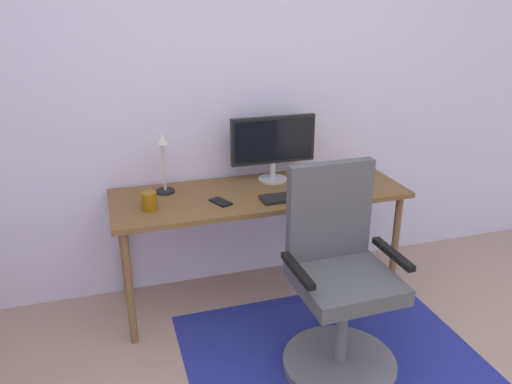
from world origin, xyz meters
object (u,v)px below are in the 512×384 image
at_px(coffee_cup, 149,201).
at_px(monitor, 273,143).
at_px(desk, 260,202).
at_px(desk_lamp, 163,157).
at_px(keyboard, 297,196).
at_px(office_chair, 339,293).
at_px(cell_phone, 221,202).
at_px(computer_mouse, 345,188).

bearing_deg(coffee_cup, monitor, 17.17).
height_order(desk, desk_lamp, desk_lamp).
xyz_separation_m(monitor, keyboard, (0.04, -0.32, -0.23)).
xyz_separation_m(desk, monitor, (0.14, 0.16, 0.31)).
xyz_separation_m(desk, coffee_cup, (-0.65, -0.08, 0.12)).
distance_m(coffee_cup, office_chair, 1.11).
bearing_deg(desk_lamp, coffee_cup, -116.72).
bearing_deg(desk_lamp, monitor, 1.09).
height_order(coffee_cup, office_chair, office_chair).
height_order(coffee_cup, cell_phone, coffee_cup).
xyz_separation_m(computer_mouse, desk_lamp, (-1.03, 0.28, 0.20)).
xyz_separation_m(keyboard, cell_phone, (-0.44, 0.06, -0.00)).
distance_m(cell_phone, desk_lamp, 0.43).
xyz_separation_m(coffee_cup, cell_phone, (0.39, -0.02, -0.04)).
distance_m(monitor, keyboard, 0.40).
distance_m(desk, coffee_cup, 0.67).
distance_m(desk, cell_phone, 0.29).
bearing_deg(cell_phone, coffee_cup, 154.70).
distance_m(keyboard, office_chair, 0.64).
bearing_deg(coffee_cup, computer_mouse, -2.55).
bearing_deg(desk, computer_mouse, -15.31).
bearing_deg(desk, office_chair, -75.33).
height_order(monitor, keyboard, monitor).
distance_m(keyboard, coffee_cup, 0.83).
bearing_deg(keyboard, cell_phone, 172.86).
height_order(desk, keyboard, keyboard).
height_order(keyboard, office_chair, office_chair).
distance_m(desk, computer_mouse, 0.52).
xyz_separation_m(computer_mouse, coffee_cup, (-1.14, 0.05, 0.03)).
bearing_deg(cell_phone, monitor, 11.30).
bearing_deg(keyboard, desk_lamp, 156.68).
relative_size(coffee_cup, cell_phone, 0.70).
bearing_deg(monitor, cell_phone, -146.50).
distance_m(monitor, desk_lamp, 0.67).
xyz_separation_m(monitor, computer_mouse, (0.35, -0.29, -0.23)).
distance_m(monitor, computer_mouse, 0.51).
xyz_separation_m(desk, office_chair, (0.19, -0.72, -0.23)).
bearing_deg(office_chair, desk, 103.52).
bearing_deg(monitor, office_chair, -86.73).
bearing_deg(coffee_cup, cell_phone, -3.10).
bearing_deg(desk_lamp, office_chair, -50.10).
bearing_deg(monitor, computer_mouse, -39.88).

